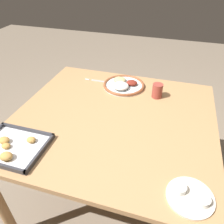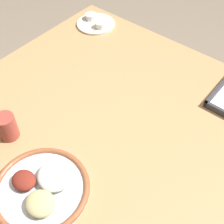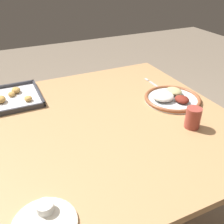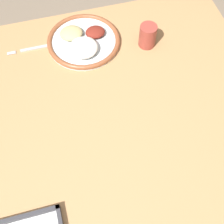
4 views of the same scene
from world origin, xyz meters
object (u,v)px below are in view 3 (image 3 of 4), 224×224
Objects in this scene: dinner_plate at (172,98)px; drinking_cup at (193,118)px; fork at (156,86)px; saucer_plate at (44,223)px; baking_tray at (15,97)px.

drinking_cup is (-0.25, 0.07, 0.03)m from dinner_plate.
saucer_plate reaches higher than fork.
saucer_plate is (-0.47, 0.78, -0.00)m from dinner_plate.
fork is 0.80m from baking_tray.
baking_tray is 0.92m from drinking_cup.
saucer_plate is (-0.65, 0.80, 0.01)m from fork.
dinner_plate is at bearing 172.18° from fork.
dinner_plate reaches higher than baking_tray.
dinner_plate is 0.84m from baking_tray.
drinking_cup reaches higher than saucer_plate.
drinking_cup is (0.22, -0.71, 0.04)m from saucer_plate.
baking_tray reaches higher than saucer_plate.
dinner_plate is 1.34× the size of fork.
dinner_plate reaches higher than saucer_plate.
dinner_plate is 0.91m from saucer_plate.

